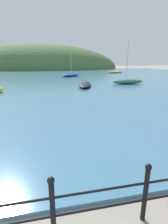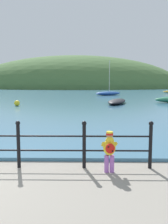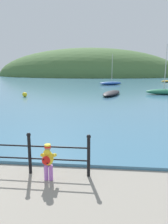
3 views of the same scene
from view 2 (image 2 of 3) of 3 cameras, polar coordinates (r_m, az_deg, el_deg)
The scene contains 6 objects.
water at distance 37.21m, azimuth -4.88°, elevation 3.64°, with size 80.00×60.00×0.10m, color teal.
far_hillside at distance 71.87m, azimuth -2.04°, elevation 5.24°, with size 58.00×31.90×17.46m.
child_in_coat at distance 6.35m, azimuth 5.57°, elevation -7.80°, with size 0.38×0.53×1.00m.
boat_far_right at distance 36.57m, azimuth 5.26°, elevation 4.09°, with size 4.08×3.10×4.81m.
boat_mid_harbor at distance 23.73m, azimuth 7.20°, elevation 2.32°, with size 2.55×4.88×0.41m.
mooring_buoy at distance 22.12m, azimuth -14.38°, elevation 1.88°, with size 0.46×0.46×0.46m, color yellow.
Camera 2 is at (3.80, -4.95, 2.23)m, focal length 42.00 mm.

